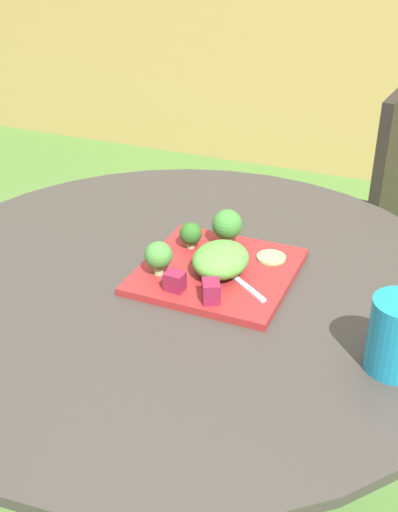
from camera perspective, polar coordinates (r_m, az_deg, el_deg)
The scene contains 13 objects.
bamboo_fence at distance 3.41m, azimuth 16.93°, elevation 19.99°, with size 8.00×0.08×1.67m, color #A8894C.
patio_table at distance 1.28m, azimuth -1.54°, elevation -9.87°, with size 1.07×1.07×0.72m.
patio_chair at distance 1.96m, azimuth 13.68°, elevation 4.65°, with size 0.48×0.48×0.90m.
salad_plate at distance 1.15m, azimuth 1.68°, elevation -1.40°, with size 0.27×0.27×0.01m, color maroon.
drinking_glass at distance 0.95m, azimuth 17.67°, elevation -7.22°, with size 0.09×0.09×0.11m.
fork at distance 1.12m, azimuth 3.17°, elevation -1.88°, with size 0.13×0.10×0.00m.
lettuce_mound at distance 1.12m, azimuth 1.98°, elevation -0.32°, with size 0.10×0.12×0.05m, color #519338.
broccoli_floret_0 at distance 1.21m, azimuth 2.58°, elevation 2.85°, with size 0.06×0.06×0.07m.
broccoli_floret_1 at distance 1.21m, azimuth -0.77°, elevation 2.02°, with size 0.04×0.04×0.05m.
broccoli_floret_2 at distance 1.11m, azimuth -3.72°, elevation 0.01°, with size 0.05×0.05×0.06m.
cucumber_slice_0 at distance 1.19m, azimuth 6.60°, elevation -0.13°, with size 0.06×0.06×0.01m, color #8EB766.
beet_chunk_0 at distance 1.05m, azimuth 1.11°, elevation -3.22°, with size 0.04×0.03×0.04m, color maroon.
beet_chunk_1 at distance 1.08m, azimuth -2.23°, elevation -2.32°, with size 0.03×0.03×0.03m, color maroon.
Camera 1 is at (0.42, -0.90, 1.32)m, focal length 43.87 mm.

